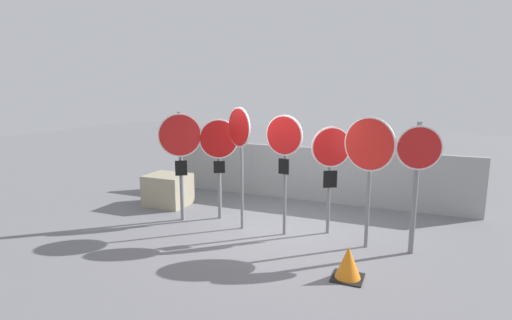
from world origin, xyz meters
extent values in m
plane|color=slate|center=(0.00, 0.00, 0.00)|extent=(40.00, 40.00, 0.00)
cube|color=gray|center=(0.00, 2.36, 0.68)|extent=(7.64, 0.12, 1.36)
cylinder|color=slate|center=(-2.22, -0.18, 1.17)|extent=(0.08, 0.08, 2.33)
cylinder|color=white|center=(-2.18, -0.24, 1.85)|extent=(0.76, 0.54, 0.91)
cylinder|color=red|center=(-2.17, -0.25, 1.85)|extent=(0.71, 0.51, 0.85)
cube|color=black|center=(-2.18, -0.24, 1.16)|extent=(0.22, 0.16, 0.32)
cylinder|color=slate|center=(-1.52, 0.22, 1.02)|extent=(0.08, 0.08, 2.05)
cylinder|color=white|center=(-1.49, 0.17, 1.76)|extent=(0.75, 0.42, 0.84)
cylinder|color=#AD0F0F|center=(-1.48, 0.15, 1.76)|extent=(0.70, 0.39, 0.78)
cube|color=black|center=(-1.49, 0.17, 1.16)|extent=(0.22, 0.14, 0.26)
cylinder|color=slate|center=(-0.81, -0.17, 1.14)|extent=(0.06, 0.06, 2.28)
cylinder|color=white|center=(-0.84, -0.21, 2.06)|extent=(0.66, 0.46, 0.79)
cylinder|color=red|center=(-0.85, -0.23, 2.06)|extent=(0.61, 0.43, 0.73)
cylinder|color=slate|center=(0.09, -0.17, 1.09)|extent=(0.06, 0.06, 2.17)
cylinder|color=white|center=(0.08, -0.22, 1.95)|extent=(0.76, 0.16, 0.76)
cylinder|color=red|center=(0.08, -0.24, 1.95)|extent=(0.70, 0.15, 0.70)
cube|color=black|center=(0.08, -0.22, 1.36)|extent=(0.22, 0.06, 0.29)
cylinder|color=slate|center=(0.86, 0.23, 1.05)|extent=(0.07, 0.07, 2.09)
cylinder|color=white|center=(0.89, 0.18, 1.72)|extent=(0.69, 0.40, 0.77)
cylinder|color=red|center=(0.89, 0.16, 1.72)|extent=(0.63, 0.37, 0.71)
cube|color=black|center=(0.89, 0.18, 1.10)|extent=(0.24, 0.15, 0.33)
cylinder|color=slate|center=(1.65, -0.20, 1.08)|extent=(0.07, 0.07, 2.15)
cylinder|color=white|center=(1.63, -0.25, 1.87)|extent=(0.90, 0.34, 0.94)
cylinder|color=red|center=(1.62, -0.27, 1.87)|extent=(0.84, 0.32, 0.88)
cylinder|color=slate|center=(2.40, -0.18, 1.14)|extent=(0.09, 0.09, 2.28)
cylinder|color=white|center=(2.41, -0.25, 1.85)|extent=(0.73, 0.17, 0.74)
cylinder|color=red|center=(2.42, -0.26, 1.85)|extent=(0.67, 0.16, 0.68)
cube|color=black|center=(1.56, -1.54, 0.01)|extent=(0.46, 0.46, 0.02)
cone|color=orange|center=(1.56, -1.54, 0.26)|extent=(0.38, 0.38, 0.49)
cube|color=#9E937A|center=(-3.17, 0.65, 0.37)|extent=(0.99, 0.83, 0.75)
camera|label=1|loc=(2.42, -7.22, 2.82)|focal=28.00mm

